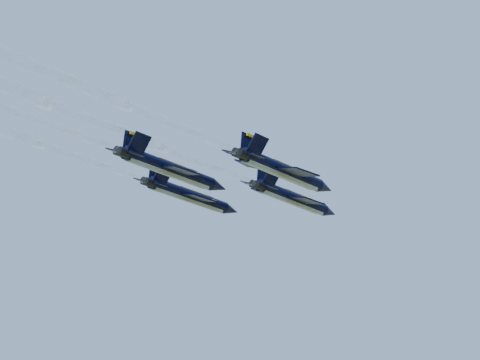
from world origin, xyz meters
The scene contains 4 objects.
jet_lead centered at (4.85, 13.86, 97.05)m, with size 12.94×18.36×5.46m.
jet_left centered at (-8.00, 4.98, 97.05)m, with size 12.94×18.36×5.46m.
jet_right centered at (9.97, -0.45, 97.05)m, with size 12.94×18.36×5.46m.
jet_slot centered at (-2.57, -8.11, 97.05)m, with size 12.94×18.36×5.46m.
Camera 1 is at (49.36, -84.24, 70.28)m, focal length 55.00 mm.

